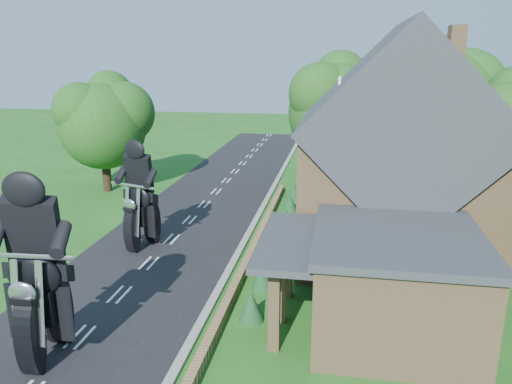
% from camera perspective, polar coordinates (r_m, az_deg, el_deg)
% --- Properties ---
extents(ground, '(120.00, 120.00, 0.00)m').
position_cam_1_polar(ground, '(20.13, -15.31, -11.27)').
color(ground, '#1A5217').
rests_on(ground, ground).
extents(road, '(7.00, 80.00, 0.02)m').
position_cam_1_polar(road, '(20.13, -15.31, -11.24)').
color(road, black).
rests_on(road, ground).
extents(kerb, '(0.30, 80.00, 0.12)m').
position_cam_1_polar(kerb, '(18.94, -5.01, -12.33)').
color(kerb, gray).
rests_on(kerb, ground).
extents(garden_wall, '(0.30, 22.00, 0.40)m').
position_cam_1_polar(garden_wall, '(23.18, -0.31, -6.48)').
color(garden_wall, '#9B784E').
rests_on(garden_wall, ground).
extents(house, '(9.54, 8.64, 10.24)m').
position_cam_1_polar(house, '(22.75, 15.71, 3.41)').
color(house, '#9B784E').
rests_on(house, ground).
extents(annex, '(7.05, 5.94, 3.44)m').
position_cam_1_polar(annex, '(17.02, 15.12, -9.79)').
color(annex, '#9B784E').
rests_on(annex, ground).
extents(tree_behind_house, '(7.81, 7.20, 10.08)m').
position_cam_1_polar(tree_behind_house, '(32.97, 20.75, 9.92)').
color(tree_behind_house, black).
rests_on(tree_behind_house, ground).
extents(tree_behind_left, '(6.94, 6.40, 9.16)m').
position_cam_1_polar(tree_behind_left, '(33.43, 10.05, 9.89)').
color(tree_behind_left, black).
rests_on(tree_behind_left, ground).
extents(tree_far_road, '(6.08, 5.60, 7.84)m').
position_cam_1_polar(tree_far_road, '(33.99, -16.52, 8.06)').
color(tree_far_road, black).
rests_on(tree_far_road, ground).
extents(shrub_a, '(0.90, 0.90, 1.10)m').
position_cam_1_polar(shrub_a, '(17.52, -0.54, -12.90)').
color(shrub_a, '#123B1C').
rests_on(shrub_a, ground).
extents(shrub_b, '(0.90, 0.90, 1.10)m').
position_cam_1_polar(shrub_b, '(19.72, 0.78, -9.49)').
color(shrub_b, '#123B1C').
rests_on(shrub_b, ground).
extents(shrub_c, '(0.90, 0.90, 1.10)m').
position_cam_1_polar(shrub_c, '(21.99, 1.81, -6.76)').
color(shrub_c, '#123B1C').
rests_on(shrub_c, ground).
extents(shrub_d, '(0.90, 0.90, 1.10)m').
position_cam_1_polar(shrub_d, '(26.65, 3.32, -2.73)').
color(shrub_d, '#123B1C').
rests_on(shrub_d, ground).
extents(shrub_e, '(0.90, 0.90, 1.10)m').
position_cam_1_polar(shrub_e, '(29.02, 3.89, -1.20)').
color(shrub_e, '#123B1C').
rests_on(shrub_e, ground).
extents(shrub_f, '(0.90, 0.90, 1.10)m').
position_cam_1_polar(shrub_f, '(31.41, 4.37, 0.09)').
color(shrub_f, '#123B1C').
rests_on(shrub_f, ground).
extents(motorcycle_lead, '(0.59, 1.91, 1.75)m').
position_cam_1_polar(motorcycle_lead, '(16.67, -22.88, -14.55)').
color(motorcycle_lead, black).
rests_on(motorcycle_lead, ground).
extents(motorcycle_follow, '(0.90, 1.72, 1.55)m').
position_cam_1_polar(motorcycle_follow, '(24.18, -12.83, -4.48)').
color(motorcycle_follow, black).
rests_on(motorcycle_follow, ground).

